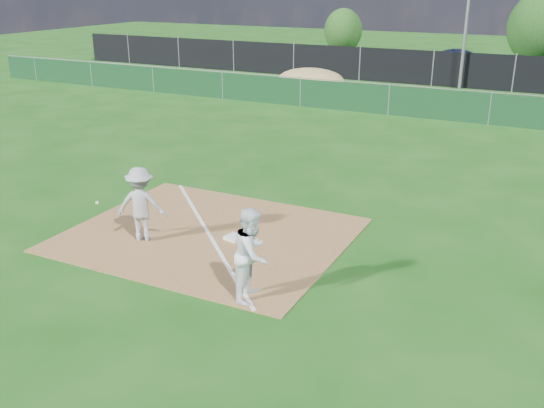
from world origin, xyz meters
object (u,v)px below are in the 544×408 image
at_px(play_at_first, 141,204).
at_px(runner, 252,254).
at_px(car_mid, 465,62).
at_px(tree_left, 343,31).
at_px(car_right, 537,68).
at_px(first_base, 234,237).
at_px(car_left, 343,57).
at_px(light_pole, 468,7).
at_px(tree_mid, 538,28).

xyz_separation_m(play_at_first, runner, (3.32, -1.14, 0.02)).
bearing_deg(car_mid, tree_left, 35.74).
bearing_deg(car_right, first_base, 150.01).
xyz_separation_m(play_at_first, car_mid, (1.90, 27.86, -0.14)).
xyz_separation_m(first_base, car_right, (4.09, 26.76, 0.55)).
bearing_deg(car_left, car_right, -67.99).
relative_size(first_base, play_at_first, 0.18).
xyz_separation_m(runner, car_right, (2.52, 28.81, -0.26)).
distance_m(runner, car_right, 28.92).
relative_size(light_pole, car_mid, 1.92).
xyz_separation_m(tree_left, tree_mid, (13.12, 0.31, 0.65)).
bearing_deg(car_mid, runner, 159.74).
relative_size(car_left, car_right, 1.04).
bearing_deg(car_mid, car_left, 76.92).
height_order(play_at_first, car_left, play_at_first).
height_order(first_base, car_mid, car_mid).
height_order(car_mid, tree_mid, tree_mid).
distance_m(play_at_first, car_left, 27.12).
bearing_deg(tree_left, light_pole, -46.81).
xyz_separation_m(car_right, tree_left, (-13.76, 6.14, 1.09)).
bearing_deg(car_right, light_pole, 126.23).
bearing_deg(first_base, runner, -52.58).
bearing_deg(tree_left, car_left, -69.37).
distance_m(runner, tree_left, 36.72).
bearing_deg(light_pole, first_base, -92.27).
xyz_separation_m(light_pole, tree_mid, (2.59, 11.52, -1.67)).
bearing_deg(car_mid, tree_mid, -50.90).
distance_m(light_pole, first_base, 22.06).
distance_m(first_base, car_mid, 26.96).
height_order(light_pole, runner, light_pole).
bearing_deg(car_left, tree_left, 37.16).
bearing_deg(play_at_first, runner, -18.97).
relative_size(first_base, car_right, 0.08).
xyz_separation_m(car_mid, car_right, (3.94, -0.19, -0.10)).
distance_m(light_pole, car_right, 6.91).
xyz_separation_m(first_base, car_left, (-6.96, 25.70, 0.67)).
bearing_deg(light_pole, runner, -88.29).
relative_size(car_mid, tree_left, 1.27).
relative_size(first_base, tree_mid, 0.08).
xyz_separation_m(first_base, tree_mid, (3.45, 33.21, 2.28)).
xyz_separation_m(car_mid, tree_left, (-9.82, 5.94, 0.99)).
relative_size(runner, car_mid, 0.41).
distance_m(car_left, tree_left, 7.75).
distance_m(first_base, runner, 2.70).
relative_size(runner, tree_left, 0.52).
relative_size(first_base, tree_left, 0.10).
distance_m(play_at_first, runner, 3.51).
xyz_separation_m(light_pole, car_right, (3.23, 5.08, -3.40)).
height_order(first_base, car_left, car_left).
bearing_deg(car_left, car_mid, -63.48).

